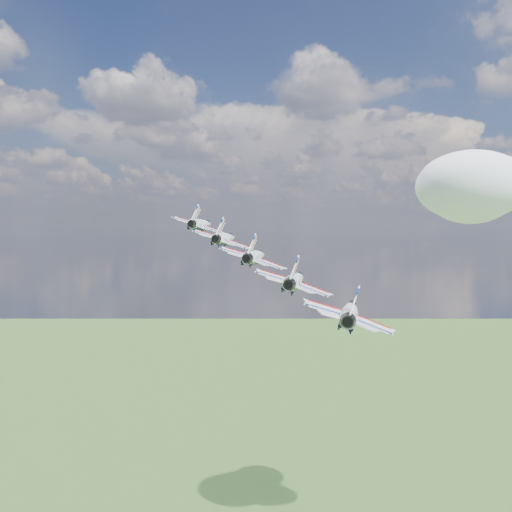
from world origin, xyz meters
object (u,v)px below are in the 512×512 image
(jet_3, at_px, (296,280))
(jet_4, at_px, (350,312))
(jet_0, at_px, (202,224))
(jet_2, at_px, (256,256))
(jet_1, at_px, (226,238))

(jet_3, xyz_separation_m, jet_4, (8.49, -9.08, -2.41))
(jet_0, xyz_separation_m, jet_3, (25.47, -27.24, -7.24))
(jet_0, xyz_separation_m, jet_4, (33.96, -36.32, -9.65))
(jet_2, bearing_deg, jet_3, -54.80)
(jet_2, bearing_deg, jet_4, -54.80)
(jet_0, xyz_separation_m, jet_1, (8.49, -9.08, -2.41))
(jet_2, height_order, jet_3, jet_2)
(jet_0, bearing_deg, jet_2, -54.80)
(jet_3, distance_m, jet_4, 12.66)
(jet_0, relative_size, jet_3, 1.00)
(jet_0, bearing_deg, jet_4, -54.80)
(jet_3, bearing_deg, jet_0, 125.20)
(jet_1, xyz_separation_m, jet_4, (25.47, -27.24, -7.24))
(jet_0, distance_m, jet_4, 50.65)
(jet_1, bearing_deg, jet_2, -54.80)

